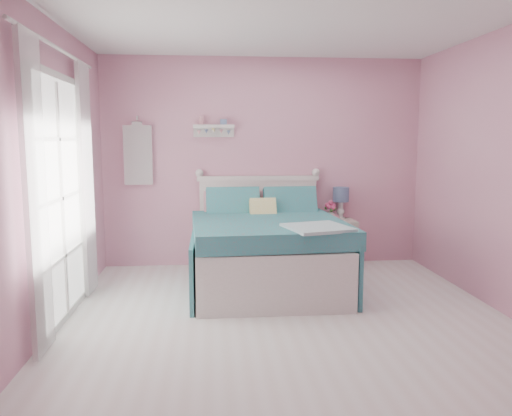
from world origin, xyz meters
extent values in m
plane|color=silver|center=(0.00, 0.00, 0.00)|extent=(4.50, 4.50, 0.00)
plane|color=#CA809C|center=(0.00, 2.25, 1.30)|extent=(4.00, 0.00, 4.00)
plane|color=#CA809C|center=(0.00, -2.25, 1.30)|extent=(4.00, 0.00, 4.00)
plane|color=#CA809C|center=(-2.00, 0.00, 1.30)|extent=(0.00, 4.50, 4.50)
plane|color=white|center=(0.00, 0.00, 2.60)|extent=(4.50, 4.50, 0.00)
cube|color=silver|center=(-0.07, 1.24, 0.21)|extent=(1.53, 1.96, 0.41)
cube|color=silver|center=(-0.08, 1.24, 0.49)|extent=(1.46, 1.89, 0.16)
cube|color=silver|center=(-0.07, 2.19, 0.54)|extent=(1.47, 0.07, 1.08)
cube|color=silver|center=(-0.08, 2.19, 1.11)|extent=(1.53, 0.09, 0.06)
cube|color=silver|center=(-0.07, 0.29, 0.28)|extent=(1.47, 0.06, 0.56)
cube|color=teal|center=(-0.07, 1.09, 0.66)|extent=(1.63, 1.70, 0.18)
cube|color=#CF868F|center=(-0.41, 1.87, 0.77)|extent=(0.69, 0.31, 0.43)
cube|color=#CF868F|center=(0.26, 1.87, 0.77)|extent=(0.69, 0.31, 0.43)
cube|color=#CCBC59|center=(-0.08, 1.59, 0.77)|extent=(0.31, 0.23, 0.31)
cube|color=beige|center=(0.93, 2.03, 0.29)|extent=(0.41, 0.38, 0.59)
cube|color=silver|center=(0.93, 1.85, 0.46)|extent=(0.35, 0.02, 0.16)
sphere|color=white|center=(0.93, 1.83, 0.46)|extent=(0.03, 0.03, 0.03)
cylinder|color=white|center=(0.98, 2.14, 0.60)|extent=(0.13, 0.13, 0.02)
cylinder|color=white|center=(0.98, 2.14, 0.71)|extent=(0.06, 0.06, 0.22)
cylinder|color=#637AA5|center=(0.98, 2.14, 0.90)|extent=(0.20, 0.20, 0.18)
imported|color=silver|center=(0.83, 2.08, 0.65)|extent=(0.15, 0.15, 0.14)
imported|color=pink|center=(0.85, 1.90, 0.63)|extent=(0.13, 0.13, 0.09)
sphere|color=#DA4A7F|center=(0.83, 2.08, 0.80)|extent=(0.06, 0.06, 0.06)
sphere|color=#DA4A7F|center=(0.87, 2.10, 0.76)|extent=(0.06, 0.06, 0.06)
sphere|color=#DA4A7F|center=(0.79, 2.09, 0.77)|extent=(0.06, 0.06, 0.06)
sphere|color=#DA4A7F|center=(0.85, 2.05, 0.74)|extent=(0.06, 0.06, 0.06)
sphere|color=#DA4A7F|center=(0.80, 2.06, 0.75)|extent=(0.06, 0.06, 0.06)
cube|color=silver|center=(-0.62, 2.17, 1.75)|extent=(0.50, 0.14, 0.04)
cube|color=silver|center=(-0.62, 2.23, 1.68)|extent=(0.50, 0.03, 0.12)
cylinder|color=#D18C99|center=(-0.78, 2.17, 1.82)|extent=(0.06, 0.06, 0.10)
cube|color=#637AA5|center=(-0.51, 2.17, 1.80)|extent=(0.08, 0.06, 0.07)
cube|color=white|center=(-1.55, 2.18, 1.40)|extent=(0.34, 0.03, 0.72)
cube|color=silver|center=(-1.97, 0.40, 2.13)|extent=(0.04, 1.32, 0.06)
cube|color=silver|center=(-1.97, 0.40, 0.03)|extent=(0.04, 1.32, 0.06)
cube|color=silver|center=(-1.97, -0.23, 1.05)|extent=(0.04, 0.06, 2.10)
cube|color=silver|center=(-1.97, 1.03, 1.05)|extent=(0.04, 0.06, 2.10)
cube|color=white|center=(-1.97, 0.40, 1.08)|extent=(0.02, 1.20, 2.04)
cube|color=white|center=(-1.92, -0.34, 1.18)|extent=(0.04, 0.40, 2.32)
cube|color=white|center=(-1.92, 1.14, 1.18)|extent=(0.04, 0.40, 2.32)
camera|label=1|loc=(-0.66, -4.03, 1.58)|focal=35.00mm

